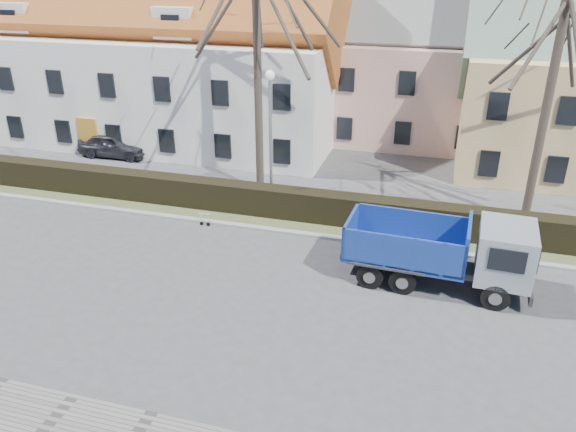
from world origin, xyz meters
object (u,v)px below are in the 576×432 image
(streetlight, at_px, (271,141))
(parked_car_a, at_px, (114,145))
(dump_truck, at_px, (431,250))
(cart_frame, at_px, (200,218))

(streetlight, height_order, parked_car_a, streetlight)
(dump_truck, height_order, cart_frame, dump_truck)
(dump_truck, xyz_separation_m, cart_frame, (-9.54, 2.02, -0.97))
(dump_truck, xyz_separation_m, streetlight, (-7.22, 4.71, 1.82))
(cart_frame, distance_m, parked_car_a, 10.84)
(cart_frame, height_order, parked_car_a, parked_car_a)
(dump_truck, distance_m, parked_car_a, 20.00)
(cart_frame, relative_size, parked_car_a, 0.18)
(dump_truck, distance_m, cart_frame, 9.80)
(dump_truck, relative_size, streetlight, 1.04)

